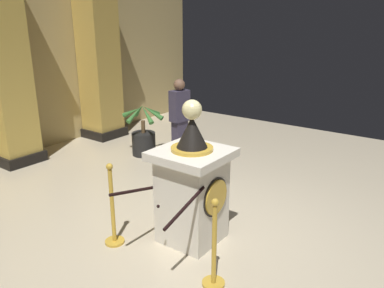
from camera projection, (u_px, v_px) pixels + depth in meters
ground_plane at (206, 233)px, 4.90m from camera, size 11.51×11.51×0.00m
pedestal_clock at (192, 187)px, 4.56m from camera, size 0.83×0.83×1.77m
stanchion_near at (113, 216)px, 4.57m from camera, size 0.24×0.24×1.05m
stanchion_far at (214, 256)px, 3.83m from camera, size 0.24×0.24×0.98m
velvet_rope at (158, 199)px, 4.07m from camera, size 0.75×0.78×0.22m
column_right at (98, 53)px, 8.48m from camera, size 0.84×0.84×3.93m
column_centre_rear at (4, 60)px, 6.81m from camera, size 0.82×0.82×3.93m
potted_palm_right at (144, 137)px, 7.68m from camera, size 0.87×0.84×1.08m
bystander_guest at (180, 118)px, 7.26m from camera, size 0.39×0.28×1.59m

